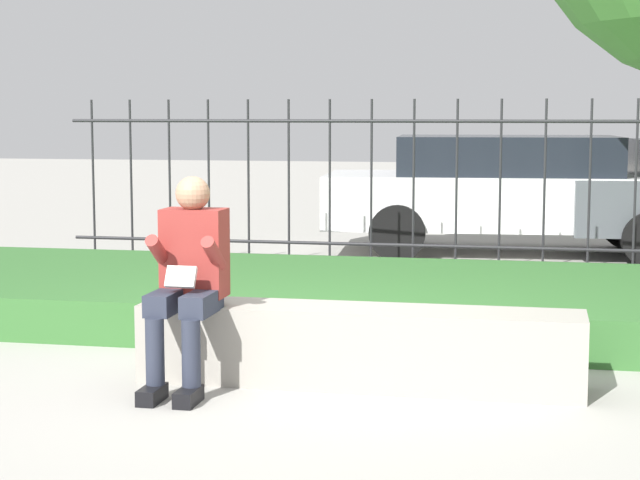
# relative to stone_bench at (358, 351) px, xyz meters

# --- Properties ---
(ground_plane) EXTENTS (60.00, 60.00, 0.00)m
(ground_plane) POSITION_rel_stone_bench_xyz_m (-0.36, 0.00, -0.22)
(ground_plane) COLOR #9E9B93
(stone_bench) EXTENTS (2.72, 0.45, 0.48)m
(stone_bench) POSITION_rel_stone_bench_xyz_m (0.00, 0.00, 0.00)
(stone_bench) COLOR gray
(stone_bench) RESTS_ON ground_plane
(person_seated_reader) EXTENTS (0.42, 0.73, 1.28)m
(person_seated_reader) POSITION_rel_stone_bench_xyz_m (-0.99, -0.26, 0.49)
(person_seated_reader) COLOR black
(person_seated_reader) RESTS_ON ground_plane
(grass_berm) EXTENTS (8.72, 2.77, 0.33)m
(grass_berm) POSITION_rel_stone_bench_xyz_m (-0.36, 2.09, -0.05)
(grass_berm) COLOR #33662D
(grass_berm) RESTS_ON ground_plane
(iron_fence) EXTENTS (6.72, 0.03, 1.80)m
(iron_fence) POSITION_rel_stone_bench_xyz_m (-0.36, 4.13, 0.72)
(iron_fence) COLOR #232326
(iron_fence) RESTS_ON ground_plane
(car_parked_center) EXTENTS (4.75, 2.12, 1.39)m
(car_parked_center) POSITION_rel_stone_bench_xyz_m (0.82, 6.51, 0.53)
(car_parked_center) COLOR silver
(car_parked_center) RESTS_ON ground_plane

